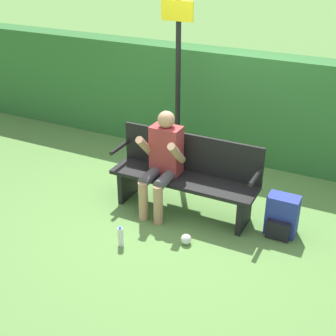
{
  "coord_description": "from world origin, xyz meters",
  "views": [
    {
      "loc": [
        1.97,
        -4.39,
        3.07
      ],
      "look_at": [
        -0.15,
        -0.1,
        0.6
      ],
      "focal_mm": 50.0,
      "sensor_mm": 36.0,
      "label": 1
    }
  ],
  "objects_px": {
    "park_bench": "(186,174)",
    "water_bottle": "(121,237)",
    "signpost": "(178,72)",
    "person_seated": "(163,159)",
    "backpack": "(282,217)"
  },
  "relations": [
    {
      "from": "park_bench",
      "to": "water_bottle",
      "type": "height_order",
      "value": "park_bench"
    },
    {
      "from": "person_seated",
      "to": "water_bottle",
      "type": "xyz_separation_m",
      "value": [
        -0.07,
        -0.87,
        -0.56
      ]
    },
    {
      "from": "person_seated",
      "to": "park_bench",
      "type": "bearing_deg",
      "value": 27.28
    },
    {
      "from": "park_bench",
      "to": "signpost",
      "type": "relative_size",
      "value": 0.76
    },
    {
      "from": "backpack",
      "to": "person_seated",
      "type": "bearing_deg",
      "value": -175.33
    },
    {
      "from": "water_bottle",
      "to": "signpost",
      "type": "xyz_separation_m",
      "value": [
        -0.32,
        2.1,
        1.23
      ]
    },
    {
      "from": "backpack",
      "to": "signpost",
      "type": "xyz_separation_m",
      "value": [
        -1.8,
        1.11,
        1.12
      ]
    },
    {
      "from": "park_bench",
      "to": "water_bottle",
      "type": "bearing_deg",
      "value": -107.37
    },
    {
      "from": "person_seated",
      "to": "water_bottle",
      "type": "distance_m",
      "value": 1.04
    },
    {
      "from": "park_bench",
      "to": "person_seated",
      "type": "bearing_deg",
      "value": -152.72
    },
    {
      "from": "person_seated",
      "to": "signpost",
      "type": "relative_size",
      "value": 0.53
    },
    {
      "from": "person_seated",
      "to": "backpack",
      "type": "relative_size",
      "value": 2.61
    },
    {
      "from": "park_bench",
      "to": "water_bottle",
      "type": "xyz_separation_m",
      "value": [
        -0.31,
        -0.99,
        -0.36
      ]
    },
    {
      "from": "water_bottle",
      "to": "park_bench",
      "type": "bearing_deg",
      "value": 72.63
    },
    {
      "from": "backpack",
      "to": "signpost",
      "type": "distance_m",
      "value": 2.4
    }
  ]
}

